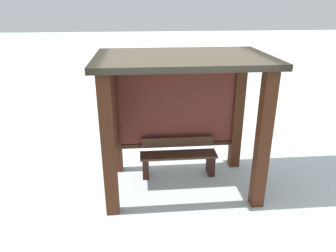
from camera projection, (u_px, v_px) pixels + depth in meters
ground_plane at (181, 185)px, 6.03m from camera, size 60.00×60.00×0.00m
bus_shelter at (175, 96)px, 5.55m from camera, size 2.84×1.81×2.44m
bench_left_inside at (178, 158)px, 6.28m from camera, size 1.50×0.37×0.75m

